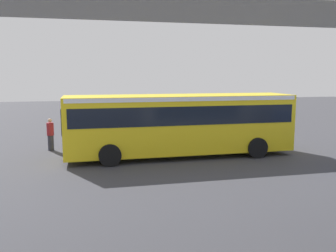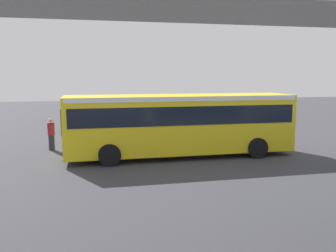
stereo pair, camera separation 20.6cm
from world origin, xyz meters
TOP-DOWN VIEW (x-y plane):
  - ground at (0.00, 0.00)m, footprint 80.00×80.00m
  - city_bus at (1.09, 1.29)m, footprint 11.54×2.85m
  - pedestrian at (7.71, -1.69)m, footprint 0.38×0.38m
  - traffic_sign at (0.67, -3.62)m, footprint 0.08×0.60m
  - lane_dash_leftmost at (-4.00, -2.63)m, footprint 2.00×0.20m
  - lane_dash_left at (0.00, -2.63)m, footprint 2.00×0.20m
  - lane_dash_centre at (4.00, -2.63)m, footprint 2.00×0.20m

SIDE VIEW (x-z plane):
  - ground at x=0.00m, z-range 0.00..0.00m
  - lane_dash_leftmost at x=-4.00m, z-range 0.00..0.01m
  - lane_dash_left at x=0.00m, z-range 0.00..0.01m
  - lane_dash_centre at x=4.00m, z-range 0.00..0.01m
  - pedestrian at x=7.71m, z-range -0.01..1.78m
  - city_bus at x=1.09m, z-range 0.31..3.46m
  - traffic_sign at x=0.67m, z-range 0.49..3.29m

